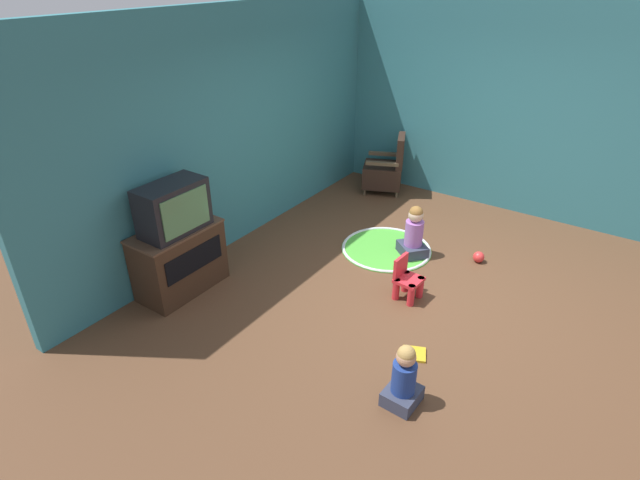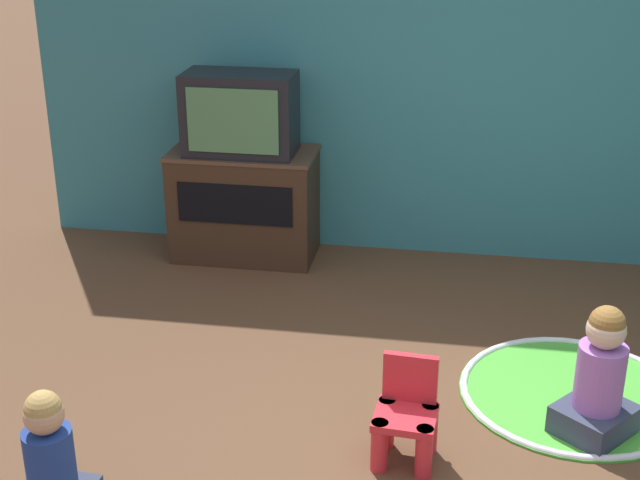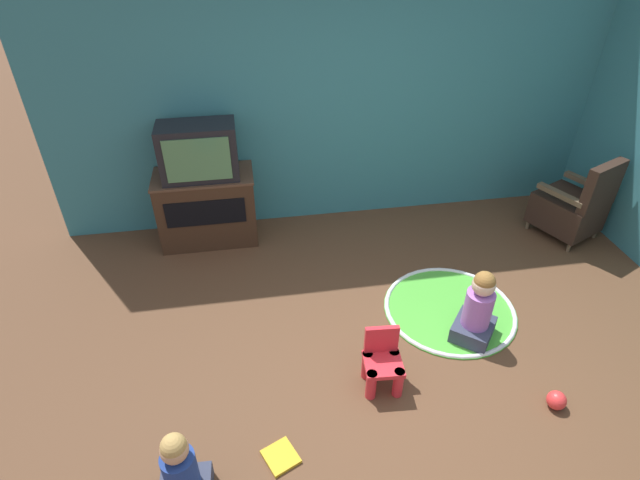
{
  "view_description": "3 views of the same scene",
  "coord_description": "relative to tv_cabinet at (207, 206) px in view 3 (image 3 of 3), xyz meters",
  "views": [
    {
      "loc": [
        -4.46,
        -1.75,
        3.21
      ],
      "look_at": [
        -1.01,
        0.63,
        0.87
      ],
      "focal_mm": 28.0,
      "sensor_mm": 36.0,
      "label": 1
    },
    {
      "loc": [
        -0.06,
        -3.36,
        2.47
      ],
      "look_at": [
        -0.78,
        0.93,
        0.66
      ],
      "focal_mm": 50.0,
      "sensor_mm": 36.0,
      "label": 2
    },
    {
      "loc": [
        -1.09,
        -2.31,
        3.02
      ],
      "look_at": [
        -0.56,
        0.84,
        0.77
      ],
      "focal_mm": 28.0,
      "sensor_mm": 36.0,
      "label": 3
    }
  ],
  "objects": [
    {
      "name": "television",
      "position": [
        -0.0,
        -0.03,
        0.63
      ],
      "size": [
        0.72,
        0.39,
        0.53
      ],
      "color": "black",
      "rests_on": "tv_cabinet"
    },
    {
      "name": "book",
      "position": [
        0.47,
        -2.61,
        -0.37
      ],
      "size": [
        0.27,
        0.27,
        0.02
      ],
      "rotation": [
        0.0,
        0.0,
        1.99
      ],
      "color": "gold",
      "rests_on": "ground_plane"
    },
    {
      "name": "tv_cabinet",
      "position": [
        0.0,
        0.0,
        0.0
      ],
      "size": [
        0.97,
        0.51,
        0.74
      ],
      "color": "#382316",
      "rests_on": "ground_plane"
    },
    {
      "name": "child_watching_center",
      "position": [
        2.13,
        -1.8,
        -0.1
      ],
      "size": [
        0.45,
        0.45,
        0.67
      ],
      "rotation": [
        0.0,
        0.0,
        0.88
      ],
      "color": "#33384C",
      "rests_on": "ground_plane"
    },
    {
      "name": "toy_ball",
      "position": [
        2.44,
        -2.54,
        -0.32
      ],
      "size": [
        0.14,
        0.14,
        0.14
      ],
      "color": "red",
      "rests_on": "ground_plane"
    },
    {
      "name": "ground_plane",
      "position": [
        1.51,
        -2.15,
        -0.38
      ],
      "size": [
        30.0,
        30.0,
        0.0
      ],
      "primitive_type": "plane",
      "color": "brown"
    },
    {
      "name": "child_watching_left",
      "position": [
        -0.11,
        -2.77,
        -0.13
      ],
      "size": [
        0.31,
        0.28,
        0.6
      ],
      "rotation": [
        0.0,
        0.0,
        -0.04
      ],
      "color": "#33384C",
      "rests_on": "ground_plane"
    },
    {
      "name": "black_armchair",
      "position": [
        3.7,
        -0.56,
        -0.03
      ],
      "size": [
        0.72,
        0.75,
        0.92
      ],
      "rotation": [
        0.0,
        0.0,
        3.56
      ],
      "color": "brown",
      "rests_on": "ground_plane"
    },
    {
      "name": "yellow_kid_chair",
      "position": [
        1.27,
        -2.13,
        -0.19
      ],
      "size": [
        0.29,
        0.28,
        0.48
      ],
      "rotation": [
        0.0,
        0.0,
        -0.07
      ],
      "color": "red",
      "rests_on": "ground_plane"
    },
    {
      "name": "wall_back",
      "position": [
        1.38,
        0.33,
        1.04
      ],
      "size": [
        5.75,
        0.12,
        2.85
      ],
      "color": "teal",
      "rests_on": "ground_plane"
    },
    {
      "name": "play_mat",
      "position": [
        2.07,
        -1.47,
        -0.37
      ],
      "size": [
        1.14,
        1.14,
        0.04
      ],
      "color": "green",
      "rests_on": "ground_plane"
    }
  ]
}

